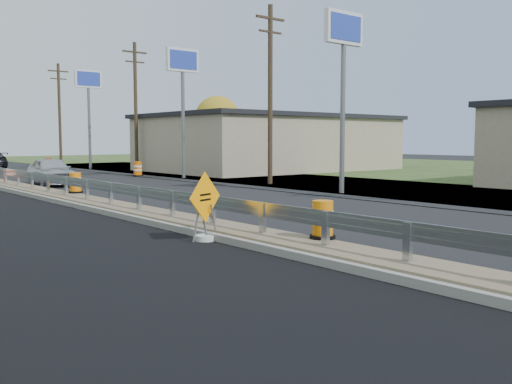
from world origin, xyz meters
TOP-DOWN VIEW (x-y plane):
  - ground at (0.00, 0.00)m, footprint 140.00×140.00m
  - grass_verge_far at (30.00, 10.00)m, footprint 40.00×120.00m
  - median at (0.00, 8.00)m, footprint 1.60×55.00m
  - guardrail at (0.00, 9.00)m, footprint 0.10×46.15m
  - retail_building_near at (20.99, 20.00)m, footprint 18.50×12.50m
  - pylon_sign_south at (10.50, 3.00)m, footprint 2.20×0.30m
  - pylon_sign_mid at (10.50, 16.00)m, footprint 2.20×0.30m
  - pylon_sign_north at (10.50, 30.00)m, footprint 2.20×0.30m
  - utility_pole_smid at (11.50, 9.00)m, footprint 1.90×0.26m
  - utility_pole_nmid at (11.50, 24.00)m, footprint 1.90×0.26m
  - utility_pole_north at (11.50, 39.00)m, footprint 1.90×0.26m
  - tree_far_yellow at (26.00, 34.00)m, footprint 4.62×4.62m
  - caution_sign at (-0.90, -2.97)m, footprint 1.13×0.50m
  - barrel_median_near at (0.55, -5.39)m, footprint 0.57×0.57m
  - barrel_median_mid at (0.55, 8.41)m, footprint 0.56×0.56m
  - barrel_shoulder_mid at (9.20, 19.50)m, footprint 0.66×0.66m
  - barrel_shoulder_far at (8.09, 32.67)m, footprint 0.62×0.62m
  - car_silver at (2.24, 15.82)m, footprint 2.15×4.49m

SIDE VIEW (x-z plane):
  - ground at x=0.00m, z-range 0.00..0.00m
  - grass_verge_far at x=30.00m, z-range 0.00..0.03m
  - median at x=0.00m, z-range 0.00..0.23m
  - caution_sign at x=-0.90m, z-range -0.40..1.24m
  - barrel_shoulder_far at x=8.09m, z-range -0.02..0.90m
  - barrel_shoulder_mid at x=9.20m, z-range -0.02..0.94m
  - barrel_median_mid at x=0.55m, z-range 0.21..1.04m
  - barrel_median_near at x=0.55m, z-range 0.21..1.05m
  - guardrail at x=0.00m, z-range 0.37..1.09m
  - car_silver at x=2.24m, z-range 0.00..1.48m
  - retail_building_near at x=20.99m, z-range 0.02..4.29m
  - tree_far_yellow at x=26.00m, z-range 1.11..7.97m
  - utility_pole_smid at x=11.50m, z-range 0.23..9.63m
  - utility_pole_nmid at x=11.50m, z-range 0.23..9.63m
  - utility_pole_north at x=11.50m, z-range 0.23..9.63m
  - pylon_sign_south at x=10.50m, z-range 2.53..10.43m
  - pylon_sign_mid at x=10.50m, z-range 2.53..10.43m
  - pylon_sign_north at x=10.50m, z-range 2.53..10.43m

